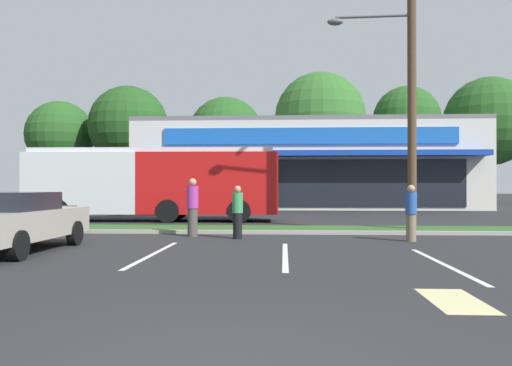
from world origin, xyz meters
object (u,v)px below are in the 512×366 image
(bus_stop_bench, at_px, (54,219))
(car_0, at_px, (150,201))
(city_bus, at_px, (154,182))
(car_1, at_px, (13,221))
(pedestrian_near_bench, at_px, (193,207))
(pedestrian_by_pole, at_px, (411,213))
(utility_pole, at_px, (408,71))
(pedestrian_mid, at_px, (238,212))

(bus_stop_bench, relative_size, car_0, 0.35)
(car_0, bearing_deg, bus_stop_bench, 90.31)
(city_bus, distance_m, car_0, 5.57)
(car_1, xyz_separation_m, pedestrian_near_bench, (3.54, 4.13, 0.16))
(bus_stop_bench, distance_m, pedestrian_by_pole, 11.03)
(utility_pole, xyz_separation_m, pedestrian_near_bench, (-7.08, -2.05, -4.61))
(pedestrian_by_pole, bearing_deg, car_1, -34.02)
(bus_stop_bench, xyz_separation_m, pedestrian_by_pole, (10.94, -1.40, 0.30))
(utility_pole, distance_m, car_0, 16.37)
(utility_pole, bearing_deg, pedestrian_by_pole, -101.70)
(utility_pole, bearing_deg, pedestrian_near_bench, -163.85)
(pedestrian_mid, bearing_deg, pedestrian_near_bench, 4.38)
(bus_stop_bench, height_order, car_1, car_1)
(city_bus, height_order, pedestrian_mid, city_bus)
(pedestrian_near_bench, height_order, pedestrian_mid, pedestrian_near_bench)
(bus_stop_bench, height_order, pedestrian_by_pole, pedestrian_by_pole)
(car_1, bearing_deg, pedestrian_near_bench, -40.57)
(utility_pole, height_order, car_1, utility_pole)
(city_bus, height_order, car_1, city_bus)
(car_1, bearing_deg, pedestrian_by_pole, -73.34)
(city_bus, xyz_separation_m, bus_stop_bench, (-1.51, -7.01, -1.26))
(car_0, bearing_deg, pedestrian_near_bench, 110.16)
(car_1, height_order, pedestrian_by_pole, pedestrian_by_pole)
(pedestrian_by_pole, distance_m, pedestrian_mid, 4.98)
(pedestrian_by_pole, bearing_deg, pedestrian_mid, -56.57)
(utility_pole, distance_m, pedestrian_mid, 7.81)
(utility_pole, relative_size, bus_stop_bench, 6.45)
(city_bus, xyz_separation_m, pedestrian_near_bench, (3.02, -7.26, -0.86))
(bus_stop_bench, height_order, pedestrian_near_bench, pedestrian_near_bench)
(bus_stop_bench, bearing_deg, city_bus, -102.14)
(pedestrian_by_pole, bearing_deg, utility_pole, -152.38)
(car_1, bearing_deg, bus_stop_bench, 12.71)
(city_bus, distance_m, pedestrian_by_pole, 12.67)
(utility_pole, bearing_deg, city_bus, 152.71)
(car_1, distance_m, pedestrian_near_bench, 5.44)
(pedestrian_mid, bearing_deg, utility_pole, -126.25)
(pedestrian_near_bench, relative_size, pedestrian_by_pole, 1.13)
(utility_pole, bearing_deg, pedestrian_mid, -154.40)
(pedestrian_mid, bearing_deg, pedestrian_by_pole, -157.74)
(bus_stop_bench, relative_size, pedestrian_by_pole, 1.00)
(car_1, xyz_separation_m, pedestrian_mid, (4.99, 3.49, 0.05))
(car_1, bearing_deg, utility_pole, -59.79)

